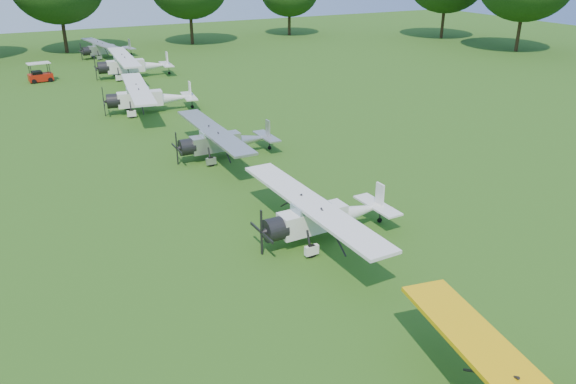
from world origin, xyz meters
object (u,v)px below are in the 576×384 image
(aircraft_5, at_px, (147,96))
(aircraft_6, at_px, (131,64))
(golf_cart, at_px, (40,76))
(aircraft_3, at_px, (322,214))
(aircraft_7, at_px, (105,48))
(aircraft_4, at_px, (223,139))

(aircraft_5, xyz_separation_m, aircraft_6, (1.96, 14.00, 0.08))
(golf_cart, bearing_deg, aircraft_3, -84.55)
(aircraft_6, height_order, aircraft_7, aircraft_6)
(aircraft_6, bearing_deg, aircraft_7, 94.62)
(aircraft_6, xyz_separation_m, golf_cart, (-8.54, 2.10, -0.78))
(aircraft_3, height_order, aircraft_4, aircraft_3)
(aircraft_4, distance_m, aircraft_6, 26.74)
(aircraft_6, xyz_separation_m, aircraft_7, (-0.17, 13.01, -0.23))
(aircraft_4, xyz_separation_m, aircraft_7, (0.26, 39.74, -0.02))
(aircraft_4, distance_m, golf_cart, 29.95)
(aircraft_6, height_order, golf_cart, aircraft_6)
(aircraft_3, bearing_deg, aircraft_6, 87.56)
(aircraft_5, distance_m, golf_cart, 17.40)
(aircraft_4, relative_size, aircraft_6, 0.84)
(aircraft_5, bearing_deg, aircraft_3, -79.29)
(aircraft_5, relative_size, aircraft_6, 0.95)
(aircraft_4, bearing_deg, aircraft_6, 89.10)
(aircraft_3, xyz_separation_m, aircraft_7, (0.26, 51.92, -0.05))
(aircraft_4, bearing_deg, golf_cart, 105.74)
(aircraft_5, bearing_deg, aircraft_6, 89.24)
(aircraft_7, bearing_deg, aircraft_5, -102.76)
(aircraft_3, bearing_deg, aircraft_5, 91.70)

